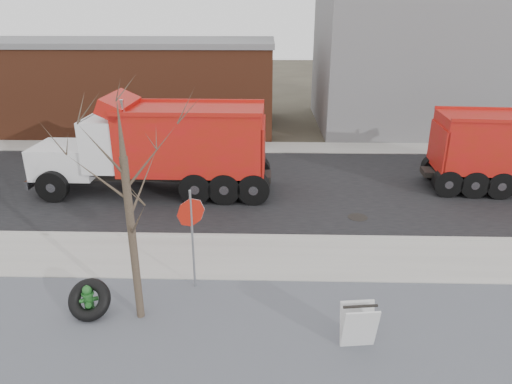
{
  "coord_description": "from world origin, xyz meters",
  "views": [
    {
      "loc": [
        -0.2,
        -11.56,
        6.8
      ],
      "look_at": [
        -0.57,
        2.05,
        1.4
      ],
      "focal_mm": 32.0,
      "sensor_mm": 36.0,
      "label": 1
    }
  ],
  "objects_px": {
    "sandwich_board": "(359,326)",
    "dump_truck_red_b": "(161,145)",
    "fire_hydrant": "(89,301)",
    "stop_sign": "(192,223)",
    "truck_tire": "(90,300)"
  },
  "relations": [
    {
      "from": "fire_hydrant",
      "to": "truck_tire",
      "type": "xyz_separation_m",
      "value": [
        0.05,
        -0.06,
        0.08
      ]
    },
    {
      "from": "truck_tire",
      "to": "sandwich_board",
      "type": "distance_m",
      "value": 6.24
    },
    {
      "from": "fire_hydrant",
      "to": "sandwich_board",
      "type": "height_order",
      "value": "sandwich_board"
    },
    {
      "from": "fire_hydrant",
      "to": "stop_sign",
      "type": "relative_size",
      "value": 0.29
    },
    {
      "from": "fire_hydrant",
      "to": "dump_truck_red_b",
      "type": "xyz_separation_m",
      "value": [
        0.09,
        8.02,
        1.61
      ]
    },
    {
      "from": "dump_truck_red_b",
      "to": "fire_hydrant",
      "type": "bearing_deg",
      "value": 89.93
    },
    {
      "from": "sandwich_board",
      "to": "truck_tire",
      "type": "bearing_deg",
      "value": 165.03
    },
    {
      "from": "fire_hydrant",
      "to": "stop_sign",
      "type": "xyz_separation_m",
      "value": [
        2.35,
        1.22,
        1.52
      ]
    },
    {
      "from": "sandwich_board",
      "to": "dump_truck_red_b",
      "type": "bearing_deg",
      "value": 117.75
    },
    {
      "from": "sandwich_board",
      "to": "fire_hydrant",
      "type": "bearing_deg",
      "value": 164.6
    },
    {
      "from": "fire_hydrant",
      "to": "sandwich_board",
      "type": "distance_m",
      "value": 6.3
    },
    {
      "from": "fire_hydrant",
      "to": "truck_tire",
      "type": "distance_m",
      "value": 0.11
    },
    {
      "from": "stop_sign",
      "to": "dump_truck_red_b",
      "type": "xyz_separation_m",
      "value": [
        -2.26,
        6.8,
        0.09
      ]
    },
    {
      "from": "truck_tire",
      "to": "dump_truck_red_b",
      "type": "distance_m",
      "value": 8.22
    },
    {
      "from": "truck_tire",
      "to": "stop_sign",
      "type": "relative_size",
      "value": 0.38
    }
  ]
}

